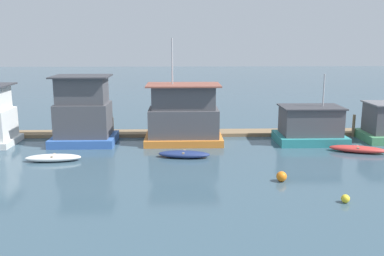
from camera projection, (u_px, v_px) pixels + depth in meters
name	position (u px, v px, depth m)	size (l,w,h in m)	color
ground_plane	(192.00, 142.00, 36.11)	(200.00, 200.00, 0.00)	#385160
dock_walkway	(191.00, 133.00, 38.78)	(51.00, 2.08, 0.30)	#846B4C
houseboat_blue	(83.00, 113.00, 35.09)	(5.17, 4.16, 5.62)	#3866B7
houseboat_orange	(183.00, 116.00, 35.42)	(6.40, 4.03, 8.62)	orange
houseboat_teal	(310.00, 126.00, 35.63)	(5.61, 3.94, 5.72)	teal
dinghy_white	(53.00, 158.00, 30.35)	(3.98, 1.42, 0.50)	white
dinghy_navy	(184.00, 154.00, 31.29)	(3.92, 1.70, 0.50)	navy
dinghy_red	(358.00, 149.00, 32.69)	(4.32, 2.49, 0.52)	red
mooring_post_near_right	(112.00, 128.00, 37.15)	(0.26, 0.26, 1.87)	brown
mooring_post_far_right	(354.00, 126.00, 37.78)	(0.25, 0.25, 1.99)	#846B4C
buoy_yellow	(345.00, 199.00, 22.65)	(0.46, 0.46, 0.46)	yellow
buoy_orange	(282.00, 176.00, 26.01)	(0.64, 0.64, 0.64)	orange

